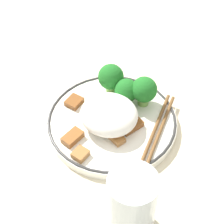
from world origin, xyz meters
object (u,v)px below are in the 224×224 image
broccoli_back_center (124,90)px  drinking_glass (132,205)px  broccoli_back_left (144,90)px  broccoli_back_right (111,77)px  chopsticks (156,136)px  plate (112,122)px

broccoli_back_center → drinking_glass: drinking_glass is taller
broccoli_back_left → broccoli_back_center: (-0.03, -0.01, -0.01)m
broccoli_back_left → broccoli_back_right: bearing=-180.0°
chopsticks → drinking_glass: (0.03, -0.16, 0.04)m
broccoli_back_left → broccoli_back_right: same height
plate → chopsticks: bearing=1.7°
broccoli_back_right → chopsticks: (0.12, -0.06, -0.03)m
broccoli_back_right → broccoli_back_center: bearing=-17.1°
broccoli_back_left → broccoli_back_center: broccoli_back_left is taller
broccoli_back_right → chopsticks: 0.14m
plate → broccoli_back_center: (-0.00, 0.05, 0.03)m
broccoli_back_left → broccoli_back_center: size_ratio=1.20×
broccoli_back_center → drinking_glass: (0.12, -0.20, 0.02)m
broccoli_back_left → drinking_glass: 0.23m
broccoli_back_center → broccoli_back_left: bearing=16.9°
broccoli_back_left → broccoli_back_right: 0.07m
broccoli_back_left → chopsticks: (0.05, -0.06, -0.03)m
broccoli_back_left → broccoli_back_right: (-0.07, -0.00, 0.00)m
broccoli_back_center → drinking_glass: 0.24m
broccoli_back_center → chopsticks: bearing=-29.7°
drinking_glass → chopsticks: bearing=102.0°
broccoli_back_right → drinking_glass: size_ratio=0.50×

